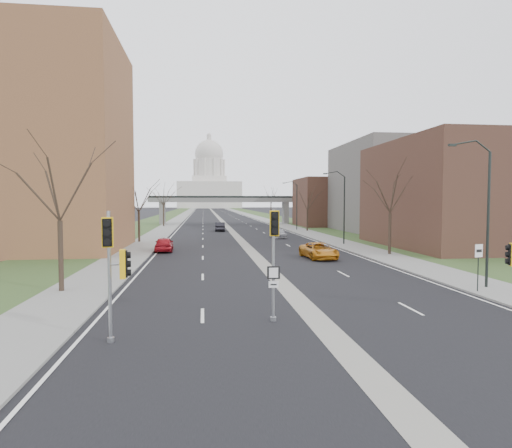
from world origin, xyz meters
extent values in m
plane|color=black|center=(0.00, 0.00, 0.00)|extent=(700.00, 700.00, 0.00)
cube|color=black|center=(0.00, 150.00, 0.01)|extent=(20.00, 600.00, 0.01)
cube|color=gray|center=(0.00, 150.00, 0.00)|extent=(1.20, 600.00, 0.02)
cube|color=gray|center=(12.00, 150.00, 0.06)|extent=(4.00, 600.00, 0.12)
cube|color=gray|center=(-12.00, 150.00, 0.06)|extent=(4.00, 600.00, 0.12)
cube|color=#2C4620|center=(18.00, 150.00, 0.05)|extent=(8.00, 600.00, 0.10)
cube|color=#2C4620|center=(-18.00, 150.00, 0.05)|extent=(8.00, 600.00, 0.10)
cube|color=#513225|center=(24.00, 28.00, 6.00)|extent=(16.00, 20.00, 12.00)
cube|color=#605D58|center=(28.00, 52.00, 7.50)|extent=(18.00, 22.00, 15.00)
cube|color=#513225|center=(22.00, 70.00, 5.00)|extent=(14.00, 14.00, 10.00)
cube|color=slate|center=(-14.00, 80.00, 2.50)|extent=(1.20, 2.50, 5.00)
cube|color=slate|center=(14.00, 80.00, 2.50)|extent=(1.20, 2.50, 5.00)
cube|color=slate|center=(0.00, 80.00, 5.50)|extent=(34.00, 3.00, 1.00)
cube|color=black|center=(0.00, 80.00, 6.20)|extent=(34.00, 0.15, 0.50)
cube|color=silver|center=(0.00, 320.00, 10.00)|extent=(48.00, 42.00, 20.00)
cube|color=silver|center=(0.00, 320.00, 22.00)|extent=(26.00, 26.00, 5.00)
cylinder|color=silver|center=(0.00, 320.00, 31.00)|extent=(22.00, 22.00, 14.00)
sphere|color=silver|center=(0.00, 320.00, 42.00)|extent=(22.00, 22.00, 22.00)
cylinder|color=silver|center=(0.00, 320.00, 53.50)|extent=(3.60, 3.60, 4.50)
cylinder|color=black|center=(11.80, 6.00, 4.12)|extent=(0.16, 0.16, 8.00)
cube|color=black|center=(9.50, 6.00, 8.47)|extent=(0.45, 0.18, 0.14)
cylinder|color=black|center=(11.80, 32.00, 4.12)|extent=(0.16, 0.16, 8.00)
cube|color=black|center=(9.50, 32.00, 8.47)|extent=(0.45, 0.18, 0.14)
cylinder|color=black|center=(11.80, 58.00, 4.12)|extent=(0.16, 0.16, 8.00)
cube|color=black|center=(9.50, 58.00, 8.47)|extent=(0.45, 0.18, 0.14)
cylinder|color=#382B21|center=(-13.00, 8.00, 2.12)|extent=(0.28, 0.28, 4.00)
cylinder|color=#382B21|center=(-13.00, 38.00, 2.00)|extent=(0.28, 0.28, 3.75)
cylinder|color=#382B21|center=(-13.00, 72.00, 2.25)|extent=(0.28, 0.28, 4.25)
cylinder|color=#382B21|center=(13.00, 22.00, 2.12)|extent=(0.28, 0.28, 4.00)
cylinder|color=#382B21|center=(13.00, 55.00, 1.87)|extent=(0.28, 0.28, 3.50)
cylinder|color=#382B21|center=(13.00, 95.00, 2.25)|extent=(0.28, 0.28, 4.25)
cylinder|color=gray|center=(-8.37, -1.25, 2.43)|extent=(0.13, 0.13, 4.87)
cylinder|color=gray|center=(-8.37, -1.25, 0.09)|extent=(0.26, 0.26, 0.19)
cube|color=#E3AB0D|center=(-8.31, -1.71, 4.12)|extent=(0.43, 0.42, 1.08)
cube|color=#E3AB0D|center=(-7.90, -1.19, 2.90)|extent=(0.42, 0.43, 1.08)
cylinder|color=gray|center=(-1.94, 0.78, 2.43)|extent=(0.13, 0.13, 4.86)
cylinder|color=gray|center=(-1.94, 0.78, 0.09)|extent=(0.26, 0.26, 0.19)
cube|color=#E3AB0D|center=(-1.97, 0.32, 4.30)|extent=(0.42, 0.40, 1.07)
cube|color=black|center=(-1.94, 0.78, 2.15)|extent=(0.56, 0.08, 0.56)
cube|color=silver|center=(-1.94, 0.78, 1.64)|extent=(0.42, 0.07, 0.28)
cylinder|color=black|center=(10.51, 4.94, 1.27)|extent=(0.06, 0.06, 2.31)
cube|color=silver|center=(10.51, 4.94, 2.43)|extent=(0.56, 0.19, 0.73)
imported|color=maroon|center=(-8.99, 27.74, 0.77)|extent=(1.99, 4.59, 1.54)
imported|color=black|center=(-2.00, 57.52, 0.78)|extent=(1.81, 4.78, 1.56)
imported|color=#BC7014|center=(5.52, 20.41, 0.73)|extent=(2.84, 5.41, 1.45)
imported|color=#9E9FA6|center=(5.70, 42.60, 0.65)|extent=(1.94, 4.53, 1.30)
camera|label=1|loc=(-4.94, -17.35, 5.22)|focal=30.00mm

